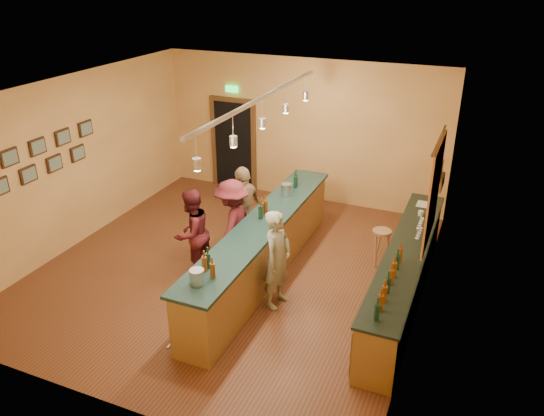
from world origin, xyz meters
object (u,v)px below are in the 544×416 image
at_px(tasting_bar, 263,244).
at_px(bar_stool, 382,238).
at_px(customer_b, 244,211).
at_px(customer_c, 233,225).
at_px(back_counter, 404,274).
at_px(bartender, 277,259).
at_px(customer_a, 192,233).

bearing_deg(tasting_bar, bar_stool, 32.20).
distance_m(customer_b, customer_c, 0.57).
relative_size(tasting_bar, customer_b, 2.97).
bearing_deg(customer_c, customer_b, -179.38).
xyz_separation_m(tasting_bar, customer_b, (-0.66, 0.64, 0.25)).
distance_m(back_counter, tasting_bar, 2.39).
bearing_deg(customer_b, bar_stool, 105.30).
bearing_deg(customer_c, tasting_bar, 80.18).
height_order(bartender, customer_c, customer_c).
relative_size(bartender, customer_a, 1.03).
height_order(tasting_bar, customer_b, customer_b).
bearing_deg(bartender, tasting_bar, 44.32).
bearing_deg(bar_stool, customer_c, -156.07).
relative_size(back_counter, customer_a, 2.88).
height_order(back_counter, tasting_bar, tasting_bar).
xyz_separation_m(customer_a, customer_c, (0.54, 0.47, 0.04)).
relative_size(tasting_bar, customer_c, 3.06).
relative_size(back_counter, bar_stool, 6.50).
height_order(back_counter, customer_b, customer_b).
height_order(customer_a, customer_c, customer_c).
bearing_deg(back_counter, bartender, -154.23).
bearing_deg(customer_b, tasting_bar, 49.77).
distance_m(tasting_bar, customer_a, 1.24).
bearing_deg(back_counter, customer_c, -177.76).
xyz_separation_m(customer_b, customer_c, (0.04, -0.57, -0.02)).
distance_m(customer_a, customer_b, 1.16).
height_order(back_counter, customer_c, customer_c).
bearing_deg(bartender, customer_a, 86.36).
bearing_deg(customer_c, bartender, 52.75).
relative_size(tasting_bar, customer_a, 3.23).
relative_size(customer_b, bar_stool, 2.45).
height_order(tasting_bar, bar_stool, tasting_bar).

